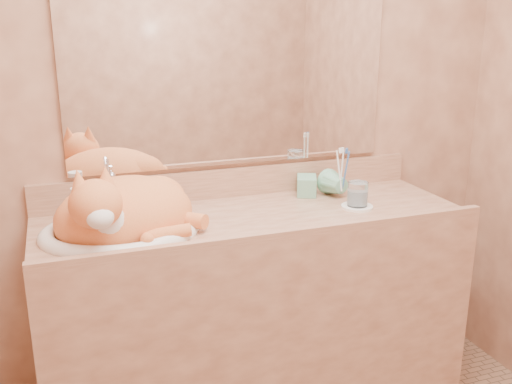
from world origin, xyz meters
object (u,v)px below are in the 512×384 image
object	(u,v)px
cat	(123,209)
toothbrush_cup	(342,187)
vanity_counter	(255,317)
sink_basin	(119,210)
soap_dispenser	(307,178)
water_glass	(358,194)

from	to	relation	value
cat	toothbrush_cup	xyz separation A→B (m)	(0.89, 0.10, -0.04)
vanity_counter	sink_basin	bearing A→B (deg)	-177.69
soap_dispenser	cat	bearing A→B (deg)	-144.96
vanity_counter	toothbrush_cup	distance (m)	0.63
cat	water_glass	bearing A→B (deg)	-14.64
water_glass	soap_dispenser	bearing A→B (deg)	127.56
sink_basin	cat	xyz separation A→B (m)	(0.01, -0.01, 0.00)
sink_basin	toothbrush_cup	bearing A→B (deg)	9.07
sink_basin	cat	world-z (taller)	cat
cat	water_glass	size ratio (longest dim) A/B	5.21
soap_dispenser	toothbrush_cup	xyz separation A→B (m)	(0.13, -0.05, -0.04)
vanity_counter	toothbrush_cup	world-z (taller)	toothbrush_cup
vanity_counter	water_glass	bearing A→B (deg)	-6.92
sink_basin	water_glass	world-z (taller)	sink_basin
sink_basin	cat	distance (m)	0.01
sink_basin	toothbrush_cup	world-z (taller)	sink_basin
vanity_counter	cat	world-z (taller)	cat
soap_dispenser	toothbrush_cup	distance (m)	0.15
vanity_counter	cat	distance (m)	0.71
vanity_counter	toothbrush_cup	size ratio (longest dim) A/B	14.85
vanity_counter	soap_dispenser	bearing A→B (deg)	25.07
toothbrush_cup	water_glass	world-z (taller)	water_glass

